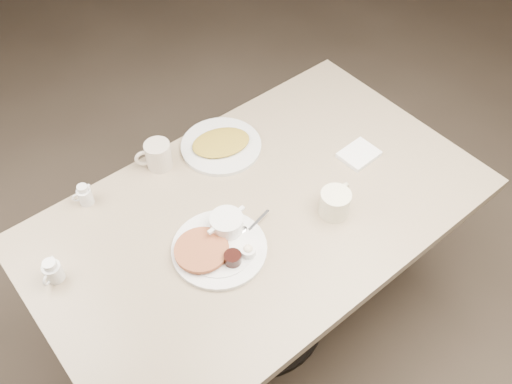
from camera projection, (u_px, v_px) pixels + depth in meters
room at (261, 41)px, 1.30m from camera, size 7.04×8.04×2.84m
diner_table at (260, 239)px, 1.93m from camera, size 1.50×0.90×0.75m
main_plate at (219, 243)px, 1.68m from camera, size 0.37×0.32×0.07m
coffee_mug_near at (335, 202)px, 1.76m from camera, size 0.15×0.13×0.09m
napkin at (359, 154)px, 1.95m from camera, size 0.14×0.11×0.02m
coffee_mug_far at (157, 155)px, 1.89m from camera, size 0.14×0.12×0.10m
creamer_left at (53, 271)px, 1.60m from camera, size 0.08×0.07×0.08m
creamer_right at (85, 195)px, 1.79m from camera, size 0.07×0.06×0.08m
hash_plate at (221, 145)px, 1.98m from camera, size 0.37×0.37×0.04m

